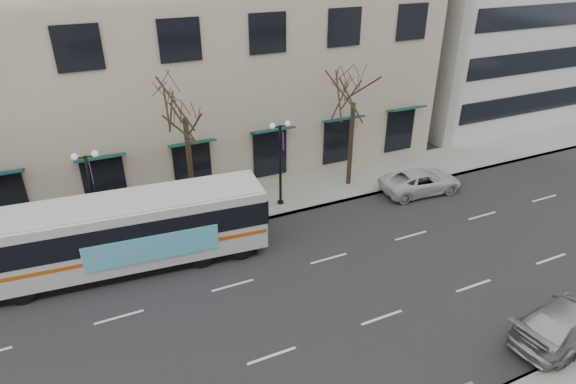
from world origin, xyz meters
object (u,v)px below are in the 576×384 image
tree_far_right (355,87)px  silver_car (568,321)px  city_bus (127,231)px  lamp_post_right (280,160)px  white_pickup (421,181)px  lamp_post_left (93,195)px  tree_far_mid (183,100)px

tree_far_right → silver_car: (0.95, -15.00, -5.64)m
city_bus → silver_car: (14.83, -11.99, -1.16)m
lamp_post_right → white_pickup: bearing=-13.1°
lamp_post_left → silver_car: 21.59m
lamp_post_left → tree_far_mid: bearing=6.9°
tree_far_right → white_pickup: 7.24m
tree_far_right → lamp_post_left: bearing=-177.7°
lamp_post_left → city_bus: lamp_post_left is taller
tree_far_right → lamp_post_right: (-4.99, -0.60, -3.48)m
tree_far_right → tree_far_mid: bearing=180.0°
tree_far_mid → lamp_post_left: tree_far_mid is taller
lamp_post_right → city_bus: (-8.89, -2.41, -1.00)m
tree_far_right → white_pickup: size_ratio=1.58×
tree_far_right → silver_car: bearing=-86.4°
silver_car → lamp_post_left: bearing=41.0°
lamp_post_right → lamp_post_left: bearing=180.0°
lamp_post_right → white_pickup: (8.61, -2.00, -2.23)m
city_bus → silver_car: city_bus is taller
silver_car → white_pickup: size_ratio=1.05×
silver_car → city_bus: bearing=44.1°
white_pickup → city_bus: bearing=95.8°
city_bus → tree_far_right: bearing=17.1°
silver_car → white_pickup: silver_car is taller
tree_far_right → silver_car: size_ratio=1.50×
lamp_post_left → city_bus: (1.11, -2.41, -1.00)m
tree_far_right → lamp_post_right: 6.11m
tree_far_mid → lamp_post_right: tree_far_mid is taller
tree_far_right → lamp_post_left: tree_far_right is taller
lamp_post_right → city_bus: size_ratio=0.39×
silver_car → tree_far_right: bearing=-3.3°
lamp_post_left → silver_car: size_ratio=0.97×
tree_far_mid → lamp_post_left: 6.40m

